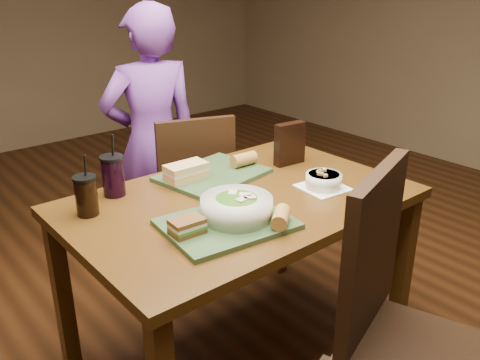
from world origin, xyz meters
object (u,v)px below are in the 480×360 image
baguette_far (244,159)px  chip_bag (290,144)px  chair_far (187,190)px  soup_bowl (324,180)px  sandwich_near (187,226)px  tray_far (213,175)px  diner (152,143)px  chair_near (396,320)px  cup_berry (113,176)px  salad_bowl (237,206)px  cup_cola (86,195)px  sandwich_far (186,172)px  tray_near (227,224)px  dining_table (240,218)px  baguette_near (281,217)px

baguette_far → chip_bag: chip_bag is taller
chair_far → baguette_far: (0.00, -0.45, 0.29)m
soup_bowl → chip_bag: chip_bag is taller
chair_far → sandwich_near: size_ratio=8.10×
tray_far → diner: bearing=81.7°
soup_bowl → baguette_far: bearing=106.7°
tray_far → chair_far: bearing=70.5°
chair_near → cup_berry: size_ratio=4.19×
salad_bowl → cup_cola: size_ratio=1.10×
sandwich_far → cup_cola: (-0.43, -0.02, 0.02)m
tray_near → baguette_far: 0.55m
sandwich_near → chip_bag: chip_bag is taller
cup_cola → chair_near: bearing=-59.4°
dining_table → cup_berry: size_ratio=5.31×
salad_bowl → soup_bowl: bearing=1.2°
chip_bag → cup_cola: bearing=-179.3°
diner → baguette_far: size_ratio=12.64×
dining_table → sandwich_near: (-0.34, -0.14, 0.13)m
diner → salad_bowl: (-0.29, -1.05, 0.10)m
tray_far → sandwich_near: bearing=-135.7°
baguette_near → cup_berry: 0.68m
chair_far → chip_bag: chip_bag is taller
baguette_near → tray_far: bearing=78.0°
chip_bag → sandwich_far: bearing=174.2°
tray_near → sandwich_near: size_ratio=3.76×
salad_bowl → cup_cola: 0.53m
chair_far → tray_near: bearing=-115.3°
dining_table → cup_berry: bearing=137.8°
tray_near → sandwich_far: sandwich_far is taller
cup_cola → chip_bag: cup_cola is taller
tray_far → chip_bag: (0.36, -0.09, 0.09)m
cup_berry → chair_far: bearing=31.4°
diner → cup_berry: bearing=61.0°
tray_far → sandwich_far: size_ratio=2.47×
baguette_far → chip_bag: bearing=-20.6°
tray_near → dining_table: bearing=39.9°
chair_far → diner: size_ratio=0.63×
diner → tray_far: 0.67m
sandwich_far → chip_bag: chip_bag is taller
chip_bag → cup_berry: bearing=172.6°
baguette_far → soup_bowl: bearing=-73.3°
tray_far → baguette_far: bearing=-5.9°
chair_far → cup_cola: 0.89m
sandwich_far → cup_cola: size_ratio=0.76×
sandwich_far → chip_bag: 0.50m
chair_near → diner: diner is taller
cup_cola → cup_berry: bearing=32.4°
dining_table → sandwich_far: size_ratio=7.65×
tray_far → baguette_far: (0.16, -0.02, 0.04)m
chair_near → sandwich_far: size_ratio=6.04×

